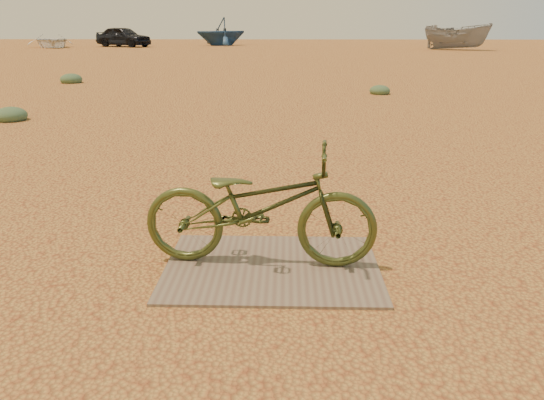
{
  "coord_description": "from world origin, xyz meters",
  "views": [
    {
      "loc": [
        -0.29,
        -4.35,
        1.83
      ],
      "look_at": [
        -0.39,
        -0.58,
        0.57
      ],
      "focal_mm": 35.0,
      "sensor_mm": 36.0,
      "label": 1
    }
  ],
  "objects_px": {
    "car": "(123,37)",
    "boat_near_left": "(51,41)",
    "plywood_board": "(272,267)",
    "boat_mid_right": "(457,37)",
    "boat_far_left": "(221,31)",
    "bicycle": "(260,206)"
  },
  "relations": [
    {
      "from": "car",
      "to": "boat_near_left",
      "type": "bearing_deg",
      "value": 131.59
    },
    {
      "from": "plywood_board",
      "to": "boat_mid_right",
      "type": "bearing_deg",
      "value": 71.3
    },
    {
      "from": "boat_far_left",
      "to": "boat_mid_right",
      "type": "distance_m",
      "value": 19.04
    },
    {
      "from": "bicycle",
      "to": "boat_mid_right",
      "type": "distance_m",
      "value": 37.57
    },
    {
      "from": "bicycle",
      "to": "car",
      "type": "xyz_separation_m",
      "value": [
        -12.92,
        40.09,
        0.29
      ]
    },
    {
      "from": "plywood_board",
      "to": "boat_near_left",
      "type": "height_order",
      "value": "boat_near_left"
    },
    {
      "from": "plywood_board",
      "to": "bicycle",
      "type": "xyz_separation_m",
      "value": [
        -0.09,
        0.07,
        0.48
      ]
    },
    {
      "from": "boat_mid_right",
      "to": "plywood_board",
      "type": "bearing_deg",
      "value": -165.92
    },
    {
      "from": "boat_far_left",
      "to": "boat_mid_right",
      "type": "bearing_deg",
      "value": 35.05
    },
    {
      "from": "car",
      "to": "boat_mid_right",
      "type": "xyz_separation_m",
      "value": [
        25.07,
        -4.55,
        0.12
      ]
    },
    {
      "from": "bicycle",
      "to": "plywood_board",
      "type": "bearing_deg",
      "value": -122.79
    },
    {
      "from": "plywood_board",
      "to": "car",
      "type": "relative_size",
      "value": 0.36
    },
    {
      "from": "car",
      "to": "boat_mid_right",
      "type": "distance_m",
      "value": 25.48
    },
    {
      "from": "boat_near_left",
      "to": "boat_mid_right",
      "type": "distance_m",
      "value": 30.42
    },
    {
      "from": "boat_near_left",
      "to": "boat_mid_right",
      "type": "bearing_deg",
      "value": -32.83
    },
    {
      "from": "plywood_board",
      "to": "boat_far_left",
      "type": "relative_size",
      "value": 0.38
    },
    {
      "from": "plywood_board",
      "to": "bicycle",
      "type": "height_order",
      "value": "bicycle"
    },
    {
      "from": "plywood_board",
      "to": "boat_far_left",
      "type": "distance_m",
      "value": 43.36
    },
    {
      "from": "bicycle",
      "to": "car",
      "type": "relative_size",
      "value": 0.39
    },
    {
      "from": "car",
      "to": "boat_near_left",
      "type": "relative_size",
      "value": 0.95
    },
    {
      "from": "car",
      "to": "boat_far_left",
      "type": "xyz_separation_m",
      "value": [
        7.52,
        2.84,
        0.36
      ]
    },
    {
      "from": "plywood_board",
      "to": "boat_near_left",
      "type": "bearing_deg",
      "value": 115.23
    }
  ]
}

